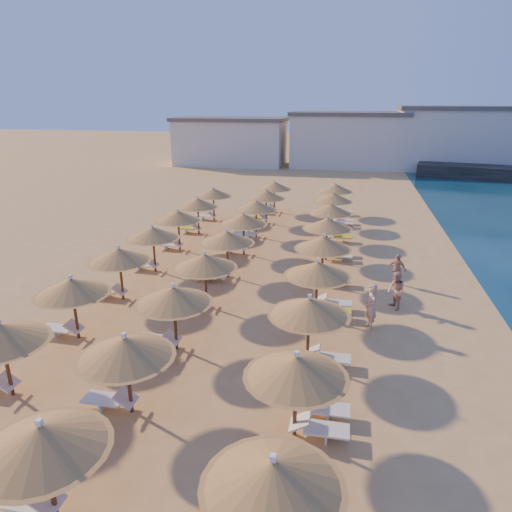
% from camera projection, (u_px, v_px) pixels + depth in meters
% --- Properties ---
extents(ground, '(220.00, 220.00, 0.00)m').
position_uv_depth(ground, '(268.00, 315.00, 19.95)').
color(ground, tan).
rests_on(ground, ground).
extents(hotel_blocks, '(45.93, 9.39, 8.10)m').
position_uv_depth(hotel_blocks, '(350.00, 140.00, 61.98)').
color(hotel_blocks, beige).
rests_on(hotel_blocks, ground).
extents(parasol_row_east, '(2.90, 36.79, 2.67)m').
position_uv_depth(parasol_row_east, '(321.00, 256.00, 20.90)').
color(parasol_row_east, brown).
rests_on(parasol_row_east, ground).
extents(parasol_row_west, '(2.90, 36.79, 2.67)m').
position_uv_depth(parasol_row_west, '(217.00, 249.00, 21.84)').
color(parasol_row_west, brown).
rests_on(parasol_row_west, ground).
extents(parasol_row_inland, '(2.90, 25.49, 2.67)m').
position_uv_depth(parasol_row_inland, '(153.00, 233.00, 24.36)').
color(parasol_row_inland, brown).
rests_on(parasol_row_inland, ground).
extents(loungers, '(12.12, 34.53, 0.66)m').
position_uv_depth(loungers, '(239.00, 284.00, 22.43)').
color(loungers, white).
rests_on(loungers, ground).
extents(beachgoer_b, '(0.95, 1.04, 1.75)m').
position_uv_depth(beachgoer_b, '(396.00, 291.00, 20.30)').
color(beachgoer_b, tan).
rests_on(beachgoer_b, ground).
extents(beachgoer_a, '(0.66, 0.81, 1.92)m').
position_uv_depth(beachgoer_a, '(371.00, 307.00, 18.55)').
color(beachgoer_a, tan).
rests_on(beachgoer_a, ground).
extents(beachgoer_c, '(1.03, 0.74, 1.62)m').
position_uv_depth(beachgoer_c, '(397.00, 269.00, 23.05)').
color(beachgoer_c, tan).
rests_on(beachgoer_c, ground).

